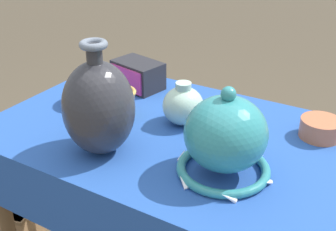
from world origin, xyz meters
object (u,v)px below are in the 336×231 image
object	(u,v)px
vase_tall_bulbous	(99,107)
wooden_crate	(3,212)
vase_dome_bell	(225,139)
cup_wide_ochre	(120,102)
jar_round_celadon	(183,105)
bowl_shallow_rose	(83,94)
mosaic_tile_box	(138,75)
pot_squat_terracotta	(320,128)

from	to	relation	value
vase_tall_bulbous	wooden_crate	xyz separation A→B (m)	(-0.77, 0.18, -0.80)
vase_dome_bell	cup_wide_ochre	world-z (taller)	vase_dome_bell
cup_wide_ochre	vase_tall_bulbous	bearing A→B (deg)	-67.20
vase_dome_bell	jar_round_celadon	distance (m)	0.27
vase_dome_bell	wooden_crate	size ratio (longest dim) A/B	0.55
jar_round_celadon	vase_dome_bell	bearing A→B (deg)	-39.94
vase_dome_bell	bowl_shallow_rose	bearing A→B (deg)	167.08
mosaic_tile_box	jar_round_celadon	world-z (taller)	jar_round_celadon
mosaic_tile_box	cup_wide_ochre	world-z (taller)	mosaic_tile_box
vase_tall_bulbous	wooden_crate	distance (m)	1.13
bowl_shallow_rose	jar_round_celadon	distance (m)	0.34
vase_dome_bell	bowl_shallow_rose	distance (m)	0.56
bowl_shallow_rose	pot_squat_terracotta	size ratio (longest dim) A/B	1.18
vase_dome_bell	mosaic_tile_box	xyz separation A→B (m)	(-0.46, 0.32, -0.05)
cup_wide_ochre	pot_squat_terracotta	bearing A→B (deg)	16.91
bowl_shallow_rose	cup_wide_ochre	xyz separation A→B (m)	(0.15, -0.00, 0.01)
pot_squat_terracotta	cup_wide_ochre	xyz separation A→B (m)	(-0.55, -0.17, 0.02)
vase_tall_bulbous	jar_round_celadon	distance (m)	0.27
cup_wide_ochre	mosaic_tile_box	bearing A→B (deg)	109.34
pot_squat_terracotta	wooden_crate	size ratio (longest dim) A/B	0.26
bowl_shallow_rose	jar_round_celadon	world-z (taller)	jar_round_celadon
vase_tall_bulbous	jar_round_celadon	xyz separation A→B (m)	(0.11, 0.24, -0.07)
jar_round_celadon	bowl_shallow_rose	bearing A→B (deg)	-172.23
mosaic_tile_box	jar_round_celadon	xyz separation A→B (m)	(0.26, -0.15, 0.01)
jar_round_celadon	wooden_crate	xyz separation A→B (m)	(-0.88, -0.05, -0.73)
vase_dome_bell	wooden_crate	distance (m)	1.33
pot_squat_terracotta	mosaic_tile_box	bearing A→B (deg)	177.25
mosaic_tile_box	bowl_shallow_rose	distance (m)	0.21
mosaic_tile_box	pot_squat_terracotta	size ratio (longest dim) A/B	1.66
vase_tall_bulbous	wooden_crate	world-z (taller)	vase_tall_bulbous
mosaic_tile_box	bowl_shallow_rose	bearing A→B (deg)	-99.10
vase_dome_bell	mosaic_tile_box	bearing A→B (deg)	145.33
vase_dome_bell	cup_wide_ochre	size ratio (longest dim) A/B	2.33
vase_tall_bulbous	mosaic_tile_box	distance (m)	0.42
bowl_shallow_rose	pot_squat_terracotta	distance (m)	0.72
vase_tall_bulbous	cup_wide_ochre	size ratio (longest dim) A/B	2.91
pot_squat_terracotta	cup_wide_ochre	world-z (taller)	cup_wide_ochre
bowl_shallow_rose	mosaic_tile_box	bearing A→B (deg)	68.44
vase_tall_bulbous	bowl_shallow_rose	xyz separation A→B (m)	(-0.23, 0.19, -0.09)
mosaic_tile_box	jar_round_celadon	size ratio (longest dim) A/B	1.45
mosaic_tile_box	cup_wide_ochre	distance (m)	0.21
vase_tall_bulbous	vase_dome_bell	bearing A→B (deg)	12.36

